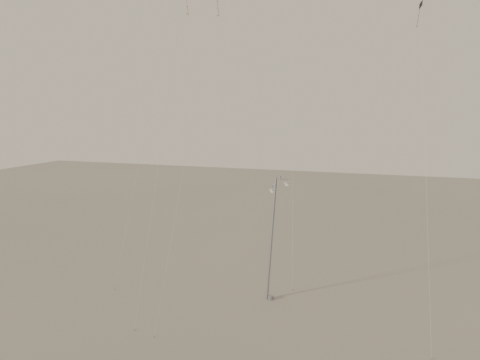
% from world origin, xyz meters
% --- Properties ---
extents(ground, '(160.00, 160.00, 0.00)m').
position_xyz_m(ground, '(0.00, 0.00, 0.00)').
color(ground, gray).
rests_on(ground, ground).
extents(street_lamp, '(1.75, 0.60, 9.59)m').
position_xyz_m(street_lamp, '(1.88, 5.86, 5.11)').
color(street_lamp, gray).
rests_on(street_lamp, ground).
extents(kite_1, '(1.00, 9.59, 23.65)m').
position_xyz_m(kite_1, '(-3.08, 4.88, 18.45)').
color(kite_1, black).
rests_on(kite_1, ground).
extents(kite_3, '(2.23, 4.81, 22.81)m').
position_xyz_m(kite_3, '(-3.88, 1.52, 17.33)').
color(kite_3, maroon).
rests_on(kite_3, ground).
extents(kite_4, '(1.61, 14.92, 23.13)m').
position_xyz_m(kite_4, '(11.85, 11.78, 17.61)').
color(kite_4, black).
rests_on(kite_4, ground).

